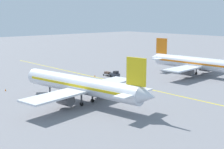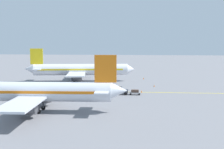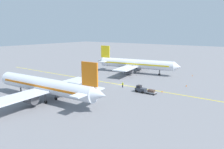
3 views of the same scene
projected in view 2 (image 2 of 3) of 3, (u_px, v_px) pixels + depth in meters
name	position (u px, v px, depth m)	size (l,w,h in m)	color
ground_plane	(91.00, 91.00, 80.85)	(400.00, 400.00, 0.00)	slate
apron_yellow_centreline	(91.00, 91.00, 80.85)	(0.40, 120.00, 0.01)	yellow
airplane_at_gate	(32.00, 92.00, 57.45)	(28.26, 35.53, 10.60)	silver
airplane_adjacent_stand	(79.00, 70.00, 100.46)	(28.47, 35.47, 10.60)	silver
baggage_tug_dark	(121.00, 91.00, 76.03)	(1.75, 3.00, 2.11)	#333842
baggage_cart_trailing	(135.00, 92.00, 75.70)	(1.40, 2.60, 1.24)	gray
ground_crew_worker	(94.00, 89.00, 78.23)	(0.24, 0.58, 1.68)	#23232D
traffic_cone_near_nose	(154.00, 86.00, 88.98)	(0.32, 0.32, 0.55)	orange
traffic_cone_mid_apron	(143.00, 78.00, 105.97)	(0.32, 0.32, 0.55)	orange
traffic_cone_by_wingtip	(142.00, 91.00, 79.15)	(0.32, 0.32, 0.55)	orange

